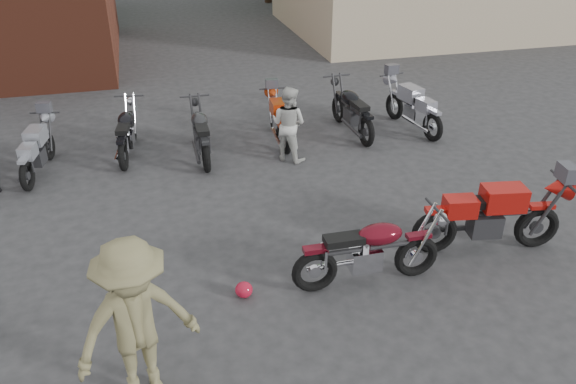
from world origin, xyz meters
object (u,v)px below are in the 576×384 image
object	(u,v)px
person_tan	(137,325)
row_bike_5	(352,108)
row_bike_6	(413,105)
sportbike	(492,213)
vintage_motorcycle	(371,247)
row_bike_1	(36,148)
row_bike_3	(201,130)
helmet	(244,290)
row_bike_2	(126,130)
person_light	(289,124)
row_bike_4	(279,118)

from	to	relation	value
person_tan	row_bike_5	world-z (taller)	person_tan
row_bike_6	sportbike	bearing A→B (deg)	157.79
vintage_motorcycle	person_tan	size ratio (longest dim) A/B	1.02
row_bike_1	row_bike_3	bearing A→B (deg)	-80.28
vintage_motorcycle	person_tan	xyz separation A→B (m)	(-3.07, -1.26, 0.41)
vintage_motorcycle	row_bike_3	bearing A→B (deg)	110.61
sportbike	helmet	distance (m)	3.83
vintage_motorcycle	row_bike_2	world-z (taller)	vintage_motorcycle
person_light	row_bike_4	bearing A→B (deg)	-48.97
helmet	vintage_motorcycle	bearing A→B (deg)	-4.47
vintage_motorcycle	sportbike	size ratio (longest dim) A/B	0.93
vintage_motorcycle	row_bike_5	distance (m)	5.49
helmet	row_bike_1	xyz separation A→B (m)	(-3.10, 4.69, 0.42)
person_light	row_bike_3	xyz separation A→B (m)	(-1.68, 0.58, -0.19)
person_tan	row_bike_6	distance (m)	8.86
vintage_motorcycle	row_bike_2	xyz separation A→B (m)	(-3.17, 5.27, -0.04)
sportbike	row_bike_5	world-z (taller)	sportbike
row_bike_3	row_bike_4	world-z (taller)	row_bike_3
row_bike_2	row_bike_3	distance (m)	1.52
person_light	person_tan	xyz separation A→B (m)	(-3.04, -5.49, 0.24)
row_bike_3	helmet	bearing A→B (deg)	-179.81
helmet	sportbike	bearing A→B (deg)	2.70
sportbike	row_bike_1	bearing A→B (deg)	156.17
row_bike_1	row_bike_6	xyz separation A→B (m)	(7.93, 0.26, 0.06)
person_tan	row_bike_2	world-z (taller)	person_tan
sportbike	row_bike_3	size ratio (longest dim) A/B	1.13
sportbike	row_bike_2	distance (m)	7.20
sportbike	row_bike_2	xyz separation A→B (m)	(-5.22, 4.95, -0.08)
vintage_motorcycle	helmet	distance (m)	1.81
helmet	row_bike_1	distance (m)	5.64
person_light	row_bike_2	size ratio (longest dim) A/B	0.79
row_bike_2	row_bike_4	world-z (taller)	row_bike_2
row_bike_2	row_bike_6	xyz separation A→B (m)	(6.26, -0.18, 0.03)
row_bike_1	row_bike_6	size ratio (longest dim) A/B	0.90
sportbike	helmet	xyz separation A→B (m)	(-3.79, -0.18, -0.53)
sportbike	row_bike_3	distance (m)	5.87
row_bike_1	row_bike_5	world-z (taller)	row_bike_5
helmet	person_tan	world-z (taller)	person_tan
person_light	row_bike_3	bearing A→B (deg)	24.84
helmet	person_light	bearing A→B (deg)	67.40
sportbike	row_bike_5	xyz separation A→B (m)	(-0.37, 4.91, -0.04)
row_bike_1	row_bike_3	size ratio (longest dim) A/B	0.93
row_bike_5	sportbike	bearing A→B (deg)	-179.24
row_bike_2	row_bike_5	size ratio (longest dim) A/B	0.93
helmet	person_tan	bearing A→B (deg)	-133.69
person_light	helmet	bearing A→B (deg)	111.26
vintage_motorcycle	helmet	world-z (taller)	vintage_motorcycle
sportbike	row_bike_2	size ratio (longest dim) A/B	1.15
helmet	person_tan	distance (m)	2.12
row_bike_4	row_bike_6	distance (m)	3.08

